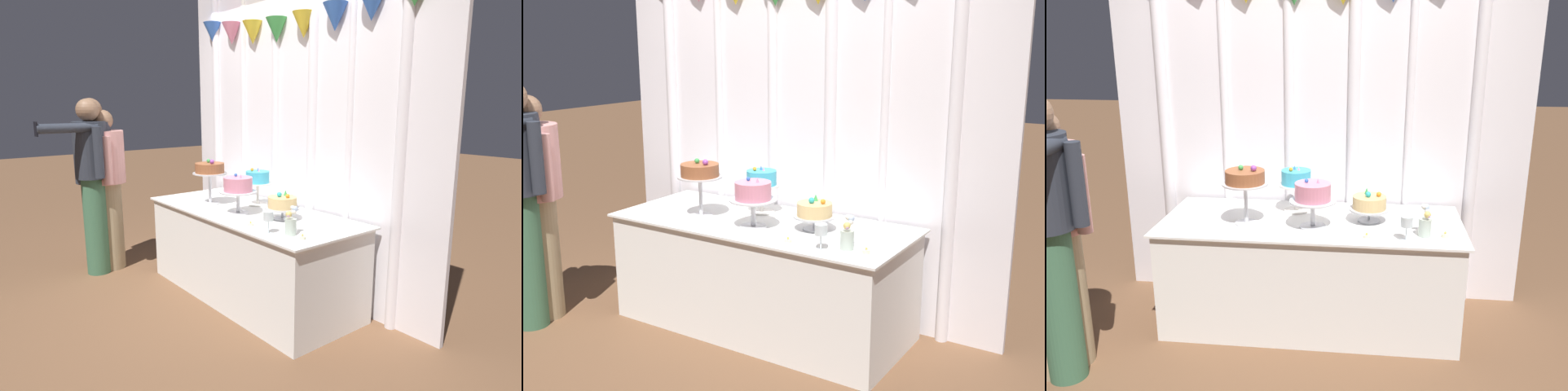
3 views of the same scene
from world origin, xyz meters
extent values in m
plane|color=brown|center=(0.00, 0.00, 0.00)|extent=(24.00, 24.00, 0.00)
cube|color=white|center=(0.00, 0.58, 1.34)|extent=(2.98, 0.04, 2.69)
cylinder|color=white|center=(-1.14, 0.55, 1.34)|extent=(0.09, 0.09, 2.69)
cylinder|color=white|center=(-0.68, 0.55, 1.34)|extent=(0.06, 0.06, 2.69)
cylinder|color=white|center=(-0.21, 0.55, 1.34)|extent=(0.07, 0.07, 2.69)
cylinder|color=white|center=(0.25, 0.55, 1.34)|extent=(0.09, 0.09, 2.69)
cylinder|color=white|center=(0.64, 0.55, 1.34)|extent=(0.05, 0.05, 2.69)
cylinder|color=white|center=(1.10, 0.55, 1.34)|extent=(0.08, 0.08, 2.69)
cube|color=white|center=(0.00, 0.10, 0.37)|extent=(1.94, 0.79, 0.73)
cube|color=white|center=(0.00, 0.10, 0.74)|extent=(1.99, 0.84, 0.01)
cylinder|color=silver|center=(-0.41, -0.02, 0.75)|extent=(0.15, 0.15, 0.01)
cylinder|color=silver|center=(-0.41, -0.02, 0.89)|extent=(0.03, 0.03, 0.26)
cylinder|color=silver|center=(-0.41, -0.02, 1.02)|extent=(0.30, 0.30, 0.01)
cylinder|color=#995633|center=(-0.41, -0.02, 1.07)|extent=(0.25, 0.25, 0.08)
sphere|color=purple|center=(-0.35, -0.04, 1.13)|extent=(0.04, 0.04, 0.04)
sphere|color=green|center=(-0.44, -0.02, 1.13)|extent=(0.03, 0.03, 0.03)
cylinder|color=silver|center=(-0.13, 0.28, 0.75)|extent=(0.17, 0.17, 0.01)
cylinder|color=silver|center=(-0.13, 0.28, 0.85)|extent=(0.03, 0.03, 0.18)
cylinder|color=silver|center=(-0.13, 0.28, 0.94)|extent=(0.25, 0.25, 0.01)
cylinder|color=#3DB2D1|center=(-0.13, 0.28, 0.99)|extent=(0.20, 0.20, 0.10)
cone|color=pink|center=(-0.11, 0.28, 1.06)|extent=(0.02, 0.02, 0.03)
cone|color=blue|center=(-0.14, 0.30, 1.06)|extent=(0.02, 0.02, 0.03)
sphere|color=orange|center=(-0.16, 0.24, 1.06)|extent=(0.03, 0.03, 0.03)
cylinder|color=silver|center=(0.03, -0.04, 0.75)|extent=(0.17, 0.17, 0.01)
cylinder|color=silver|center=(0.03, -0.04, 0.84)|extent=(0.03, 0.03, 0.16)
cylinder|color=silver|center=(0.03, -0.04, 0.93)|extent=(0.30, 0.30, 0.01)
cylinder|color=pink|center=(0.03, -0.04, 0.99)|extent=(0.23, 0.23, 0.11)
cone|color=pink|center=(0.06, -0.03, 1.06)|extent=(0.02, 0.02, 0.03)
sphere|color=blue|center=(-0.02, -0.03, 1.06)|extent=(0.03, 0.03, 0.03)
cylinder|color=#B2B2B7|center=(0.38, 0.12, 0.75)|extent=(0.15, 0.15, 0.01)
cylinder|color=#B2B2B7|center=(0.38, 0.12, 0.80)|extent=(0.02, 0.02, 0.07)
cylinder|color=#B2B2B7|center=(0.38, 0.12, 0.84)|extent=(0.27, 0.27, 0.01)
cylinder|color=#DBB775|center=(0.38, 0.12, 0.88)|extent=(0.22, 0.22, 0.08)
sphere|color=orange|center=(0.44, 0.12, 0.94)|extent=(0.03, 0.03, 0.03)
cone|color=green|center=(0.36, 0.17, 0.95)|extent=(0.03, 0.03, 0.04)
sphere|color=#2DB2B7|center=(0.37, 0.09, 0.94)|extent=(0.04, 0.04, 0.04)
cylinder|color=silver|center=(0.61, -0.21, 0.75)|extent=(0.06, 0.06, 0.00)
cylinder|color=silver|center=(0.61, -0.21, 0.80)|extent=(0.01, 0.01, 0.09)
cylinder|color=silver|center=(0.61, -0.21, 0.87)|extent=(0.07, 0.07, 0.06)
cylinder|color=#B2C1B2|center=(0.73, -0.11, 0.80)|extent=(0.08, 0.08, 0.11)
sphere|color=#CC9EC6|center=(0.74, -0.14, 0.89)|extent=(0.03, 0.03, 0.03)
sphere|color=white|center=(0.72, -0.08, 0.93)|extent=(0.03, 0.03, 0.03)
sphere|color=silver|center=(0.72, -0.07, 0.92)|extent=(0.03, 0.03, 0.03)
sphere|color=white|center=(0.74, -0.09, 0.90)|extent=(0.03, 0.03, 0.03)
sphere|color=silver|center=(0.73, -0.08, 0.92)|extent=(0.04, 0.04, 0.04)
sphere|color=#E5C666|center=(0.74, -0.14, 0.90)|extent=(0.04, 0.04, 0.04)
cylinder|color=beige|center=(0.37, -0.18, 0.76)|extent=(0.04, 0.04, 0.02)
sphere|color=#F9CC4C|center=(0.37, -0.18, 0.77)|extent=(0.01, 0.01, 0.01)
cylinder|color=beige|center=(0.85, -0.12, 0.76)|extent=(0.04, 0.04, 0.02)
sphere|color=#F9CC4C|center=(0.85, -0.12, 0.78)|extent=(0.01, 0.01, 0.01)
cylinder|color=#3D6B4C|center=(-1.35, -0.72, 0.47)|extent=(0.22, 0.22, 0.93)
cylinder|color=#282D38|center=(-1.16, -0.72, 1.18)|extent=(0.08, 0.08, 0.46)
cylinder|color=#9E8966|center=(-1.41, -0.57, 0.43)|extent=(0.32, 0.32, 0.86)
cylinder|color=#D6938E|center=(-1.41, -0.57, 1.11)|extent=(0.45, 0.45, 0.50)
cylinder|color=#D6938E|center=(-1.19, -0.63, 1.10)|extent=(0.08, 0.08, 0.44)
cylinder|color=#9E8966|center=(-1.45, -0.67, 0.44)|extent=(0.28, 0.28, 0.87)
camera|label=1|loc=(2.90, -2.11, 1.63)|focal=31.19mm
camera|label=2|loc=(2.29, -3.26, 1.94)|focal=44.44mm
camera|label=3|loc=(0.38, -3.36, 1.97)|focal=37.98mm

